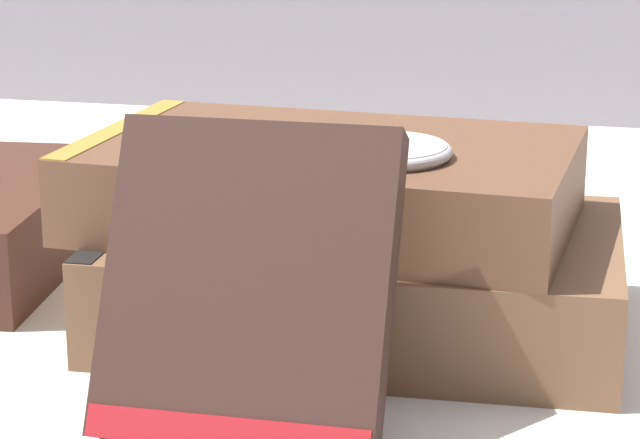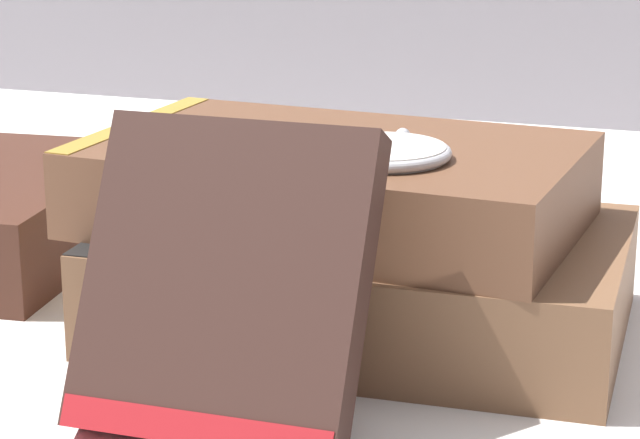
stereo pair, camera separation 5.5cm
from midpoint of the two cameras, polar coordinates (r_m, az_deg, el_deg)
name	(u,v)px [view 2 (the right image)]	position (r m, az deg, el deg)	size (l,w,h in m)	color
ground_plane	(254,333)	(0.61, -0.25, -4.92)	(3.00, 3.00, 0.00)	silver
book_flat_bottom	(356,278)	(0.61, 4.17, -2.56)	(0.23, 0.16, 0.05)	brown
book_flat_top	(323,183)	(0.60, 2.74, 1.53)	(0.23, 0.15, 0.04)	brown
book_leaning_front	(224,296)	(0.50, -0.96, -3.33)	(0.11, 0.07, 0.12)	#331E19
pocket_watch	(385,150)	(0.57, 5.59, 2.94)	(0.06, 0.06, 0.01)	silver
reading_glasses	(272,233)	(0.75, 0.04, -0.61)	(0.11, 0.06, 0.00)	#4C3828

